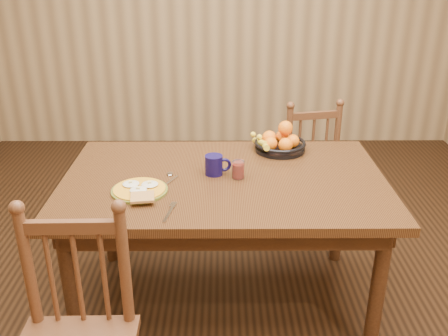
{
  "coord_description": "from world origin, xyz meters",
  "views": [
    {
      "loc": [
        -0.01,
        -2.25,
        1.8
      ],
      "look_at": [
        0.0,
        0.0,
        0.8
      ],
      "focal_mm": 40.0,
      "sensor_mm": 36.0,
      "label": 1
    }
  ],
  "objects_px": {
    "chair_far": "(304,163)",
    "fruit_bowl": "(279,142)",
    "coffee_mug": "(215,165)",
    "breakfast_plate": "(140,190)",
    "dining_table": "(224,192)"
  },
  "relations": [
    {
      "from": "chair_far",
      "to": "fruit_bowl",
      "type": "relative_size",
      "value": 2.75
    },
    {
      "from": "chair_far",
      "to": "coffee_mug",
      "type": "distance_m",
      "value": 1.13
    },
    {
      "from": "breakfast_plate",
      "to": "coffee_mug",
      "type": "distance_m",
      "value": 0.4
    },
    {
      "from": "coffee_mug",
      "to": "fruit_bowl",
      "type": "bearing_deg",
      "value": 41.91
    },
    {
      "from": "breakfast_plate",
      "to": "fruit_bowl",
      "type": "height_order",
      "value": "fruit_bowl"
    },
    {
      "from": "dining_table",
      "to": "chair_far",
      "type": "relative_size",
      "value": 1.79
    },
    {
      "from": "chair_far",
      "to": "breakfast_plate",
      "type": "xyz_separation_m",
      "value": [
        -0.95,
        -1.08,
        0.33
      ]
    },
    {
      "from": "breakfast_plate",
      "to": "chair_far",
      "type": "bearing_deg",
      "value": 48.7
    },
    {
      "from": "fruit_bowl",
      "to": "breakfast_plate",
      "type": "bearing_deg",
      "value": -143.46
    },
    {
      "from": "dining_table",
      "to": "coffee_mug",
      "type": "bearing_deg",
      "value": 140.49
    },
    {
      "from": "chair_far",
      "to": "fruit_bowl",
      "type": "bearing_deg",
      "value": 55.37
    },
    {
      "from": "chair_far",
      "to": "fruit_bowl",
      "type": "height_order",
      "value": "fruit_bowl"
    },
    {
      "from": "dining_table",
      "to": "breakfast_plate",
      "type": "bearing_deg",
      "value": -157.37
    },
    {
      "from": "dining_table",
      "to": "fruit_bowl",
      "type": "relative_size",
      "value": 4.94
    },
    {
      "from": "dining_table",
      "to": "fruit_bowl",
      "type": "bearing_deg",
      "value": 49.01
    }
  ]
}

